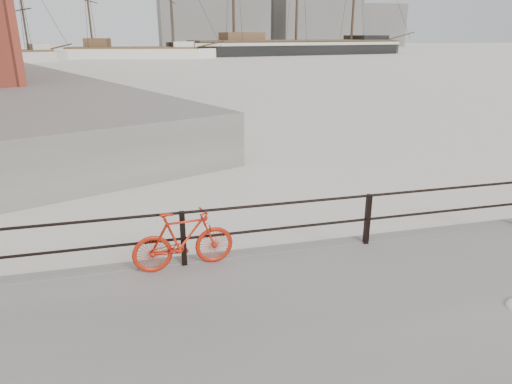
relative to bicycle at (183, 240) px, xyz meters
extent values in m
plane|color=white|center=(3.50, 0.25, -0.88)|extent=(400.00, 400.00, 0.00)
imported|color=red|center=(0.00, 0.00, 0.00)|extent=(1.76, 0.42, 1.05)
cube|color=gray|center=(23.50, 140.25, 8.12)|extent=(32.00, 18.00, 18.00)
cube|color=gray|center=(58.50, 145.25, 11.12)|extent=(26.00, 20.00, 24.00)
cube|color=gray|center=(81.50, 150.25, 6.12)|extent=(20.00, 16.00, 14.00)
camera|label=1|loc=(-0.56, -7.16, 3.32)|focal=32.00mm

